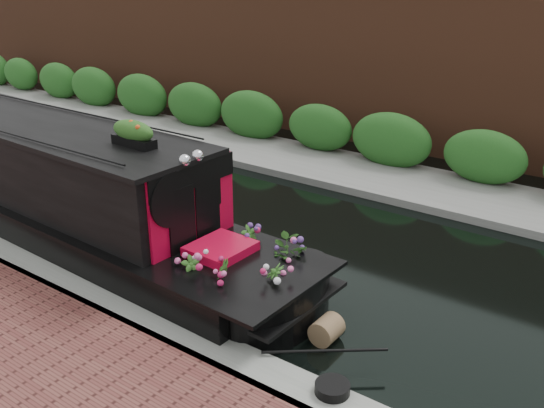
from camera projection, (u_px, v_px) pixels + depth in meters
The scene contains 8 objects.
ground at pixel (267, 242), 11.15m from camera, with size 80.00×80.00×0.00m, color black.
near_bank_coping at pixel (130, 323), 8.68m from camera, with size 40.00×0.60×0.50m, color gray.
far_bank_path at pixel (372, 179), 14.29m from camera, with size 40.00×2.40×0.34m, color slate.
far_hedge at pixel (389, 170), 14.97m from camera, with size 40.00×1.10×2.80m, color #22571D.
far_brick_wall at pixel (423, 149), 16.54m from camera, with size 40.00×1.00×8.00m, color #58301E.
narrowboat at pixel (37, 187), 11.45m from camera, with size 11.86×2.46×2.77m.
rope_fender at pixel (327, 330), 8.19m from camera, with size 0.36×0.36×0.40m, color brown.
coiled_mooring_rope at pixel (332, 388), 6.88m from camera, with size 0.41×0.41×0.12m, color black.
Camera 1 is at (6.00, -8.08, 4.84)m, focal length 40.00 mm.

